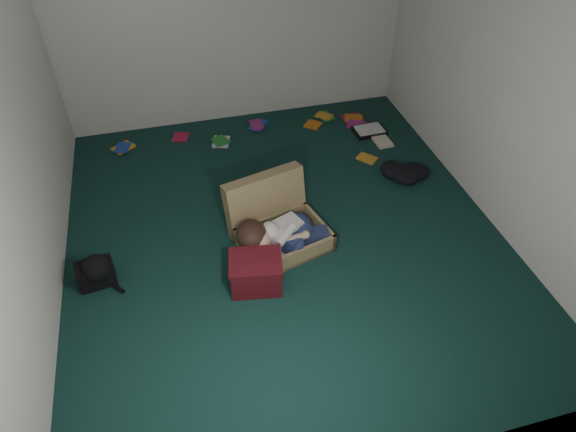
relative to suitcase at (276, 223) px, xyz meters
name	(u,v)px	position (x,y,z in m)	size (l,w,h in m)	color
floor	(284,233)	(0.08, 0.02, -0.17)	(4.50, 4.50, 0.00)	#11332C
wall_back	(232,12)	(0.08, 2.27, 1.13)	(4.50, 4.50, 0.00)	silver
wall_front	(403,352)	(0.08, -2.23, 1.13)	(4.50, 4.50, 0.00)	silver
wall_left	(11,150)	(-1.92, 0.02, 1.13)	(4.50, 4.50, 0.00)	silver
wall_right	(508,83)	(2.08, 0.02, 1.13)	(4.50, 4.50, 0.00)	silver
suitcase	(276,223)	(0.00, 0.00, 0.00)	(0.95, 0.93, 0.57)	#9C8356
person	(281,234)	(0.00, -0.20, 0.05)	(0.87, 0.43, 0.36)	silver
maroon_bin	(256,273)	(-0.31, -0.54, -0.02)	(0.49, 0.41, 0.30)	#511017
backpack	(96,273)	(-1.62, -0.16, -0.06)	(0.38, 0.30, 0.23)	black
clothing_pile	(404,172)	(1.55, 0.54, -0.10)	(0.43, 0.35, 0.14)	black
paper_tray	(369,131)	(1.52, 1.48, -0.15)	(0.38, 0.29, 0.05)	black
book_scatter	(289,133)	(0.57, 1.70, -0.16)	(3.16, 1.27, 0.02)	orange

